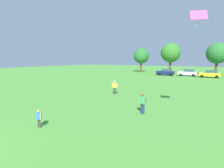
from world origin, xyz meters
TOP-DOWN VIEW (x-y plane):
  - ground_plane at (0.00, 30.00)m, footprint 160.00×160.00m
  - child_kite_flyer at (0.95, 4.76)m, footprint 0.52×0.25m
  - adult_bystander at (5.24, 10.61)m, footprint 0.71×0.50m
  - bystander_near_trees at (-0.42, 15.96)m, footprint 0.76×0.32m
  - kite at (8.63, 11.11)m, footprint 1.11×0.78m
  - parked_car_navy_0 at (-2.01, 44.23)m, footprint 4.30×2.02m
  - parked_car_white_1 at (3.19, 45.10)m, footprint 4.30×2.02m
  - parked_car_yellow_2 at (8.04, 43.81)m, footprint 4.30×2.02m
  - tree_far_left at (-11.99, 51.80)m, footprint 4.91×4.91m
  - tree_left at (-2.99, 52.53)m, footprint 5.73×5.73m
  - tree_right at (8.99, 51.53)m, footprint 5.36×5.36m

SIDE VIEW (x-z plane):
  - ground_plane at x=0.00m, z-range 0.00..0.00m
  - child_kite_flyer at x=0.95m, z-range 0.10..1.20m
  - parked_car_navy_0 at x=-2.01m, z-range 0.02..1.70m
  - parked_car_white_1 at x=3.19m, z-range 0.02..1.70m
  - parked_car_yellow_2 at x=8.04m, z-range 0.02..1.70m
  - bystander_near_trees at x=-0.42m, z-range 0.15..1.75m
  - adult_bystander at x=5.24m, z-range 0.15..1.77m
  - tree_far_left at x=-11.99m, z-range 1.34..9.00m
  - tree_right at x=8.99m, z-range 1.46..9.81m
  - tree_left at x=-2.99m, z-range 1.56..10.50m
  - kite at x=8.63m, z-range 6.26..7.32m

